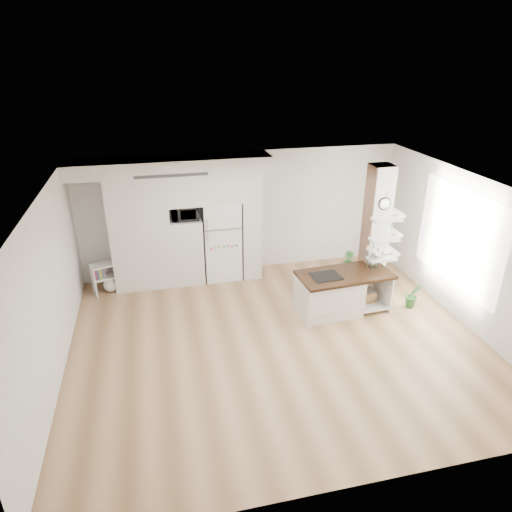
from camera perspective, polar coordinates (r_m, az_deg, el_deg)
The scene contains 14 objects.
floor at distance 8.08m, azimuth 2.66°, elevation -10.55°, with size 7.00×6.00×0.01m, color tan.
room at distance 7.18m, azimuth 2.95°, elevation 1.66°, with size 7.04×6.04×2.72m.
cabinet_wall at distance 9.56m, azimuth -9.94°, elevation 5.00°, with size 4.00×0.71×2.70m.
refrigerator at distance 9.88m, azimuth -4.34°, elevation 2.04°, with size 0.78×0.69×1.75m.
column at distance 9.21m, azimuth 15.33°, elevation 2.67°, with size 0.69×0.90×2.70m.
window at distance 9.09m, azimuth 23.99°, elevation 2.09°, with size 2.40×2.40×0.00m, color white.
pendant_light at distance 7.83m, azimuth 14.80°, elevation 4.90°, with size 0.12×0.12×0.10m, color white.
kitchen_island at distance 8.81m, azimuth 9.76°, elevation -4.50°, with size 1.82×0.97×1.36m.
bookshelf at distance 9.94m, azimuth -18.06°, elevation -2.80°, with size 0.61×0.47×0.64m.
floor_plant_a at distance 9.41m, azimuth 19.02°, elevation -4.68°, with size 0.29×0.23×0.52m, color #29682C.
floor_plant_b at distance 10.66m, azimuth 11.51°, elevation -0.54°, with size 0.24×0.24×0.43m, color #29682C.
microwave at distance 9.51m, azimuth -8.90°, elevation 5.37°, with size 0.54×0.37×0.30m, color #2D2D2D.
shelf_plant at distance 9.40m, azimuth 16.34°, elevation 4.14°, with size 0.27×0.23×0.30m, color #29682C.
decor_bowl at distance 9.12m, azimuth 15.31°, elevation 0.06°, with size 0.22×0.22×0.05m, color white.
Camera 1 is at (-1.85, -6.36, 4.64)m, focal length 32.00 mm.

